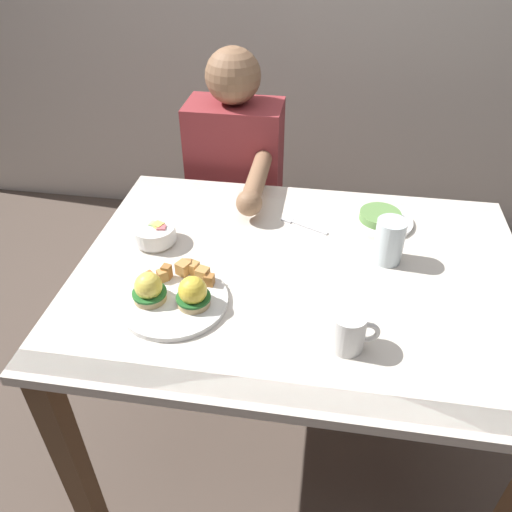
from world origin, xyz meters
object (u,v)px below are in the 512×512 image
coffee_mug (349,330)px  diner_person (235,184)px  dining_table (298,302)px  water_glass_near (389,243)px  side_plate (380,219)px  eggs_benedict_plate (173,294)px  fork (301,225)px  fruit_bowl (155,234)px

coffee_mug → diner_person: bearing=116.3°
dining_table → water_glass_near: water_glass_near is taller
water_glass_near → side_plate: 0.19m
eggs_benedict_plate → fork: 0.48m
coffee_mug → diner_person: size_ratio=0.10×
fruit_bowl → side_plate: bearing=17.8°
fork → diner_person: diner_person is taller
fruit_bowl → diner_person: diner_person is taller
eggs_benedict_plate → fork: eggs_benedict_plate is taller
dining_table → diner_person: (-0.29, 0.60, 0.02)m
fruit_bowl → diner_person: (0.13, 0.53, -0.12)m
coffee_mug → fork: size_ratio=0.75×
eggs_benedict_plate → fork: size_ratio=1.82×
dining_table → fruit_bowl: size_ratio=10.00×
eggs_benedict_plate → dining_table: bearing=29.2°
fruit_bowl → water_glass_near: 0.65m
fruit_bowl → coffee_mug: 0.63m
coffee_mug → water_glass_near: bearing=73.2°
side_plate → fork: bearing=-167.7°
fruit_bowl → water_glass_near: size_ratio=0.95×
water_glass_near → diner_person: (-0.52, 0.51, -0.15)m
fruit_bowl → coffee_mug: size_ratio=1.08×
coffee_mug → water_glass_near: 0.35m
water_glass_near → coffee_mug: bearing=-106.8°
dining_table → water_glass_near: bearing=21.9°
fork → water_glass_near: bearing=-28.8°
eggs_benedict_plate → coffee_mug: coffee_mug is taller
dining_table → eggs_benedict_plate: 0.37m
fruit_bowl → water_glass_near: bearing=1.7°
eggs_benedict_plate → water_glass_near: size_ratio=2.14×
fork → side_plate: (0.23, 0.05, 0.01)m
dining_table → side_plate: size_ratio=6.00×
dining_table → side_plate: (0.22, 0.28, 0.12)m
eggs_benedict_plate → water_glass_near: (0.53, 0.26, 0.03)m
side_plate → diner_person: (-0.51, 0.32, -0.10)m
coffee_mug → side_plate: size_ratio=0.56×
fork → diner_person: bearing=126.3°
fruit_bowl → fork: bearing=20.8°
eggs_benedict_plate → diner_person: 0.78m
dining_table → fruit_bowl: (-0.42, 0.07, 0.14)m
coffee_mug → side_plate: 0.53m
dining_table → fruit_bowl: 0.45m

